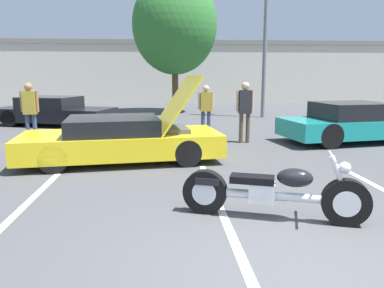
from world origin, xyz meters
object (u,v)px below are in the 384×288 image
object	(u,v)px
show_car_hood_open	(122,139)
parked_car_mid_row	(54,112)
light_pole	(267,19)
motorcycle	(272,192)
spectator_near_motorcycle	(30,107)
tree_background	(175,25)
spectator_by_show_car	(206,106)
parked_car_right_row	(354,123)
spectator_midground	(245,107)

from	to	relation	value
show_car_hood_open	parked_car_mid_row	size ratio (longest dim) A/B	0.96
light_pole	parked_car_mid_row	xyz separation A→B (m)	(-9.08, -2.12, -3.92)
motorcycle	spectator_near_motorcycle	bearing A→B (deg)	148.75
light_pole	tree_background	size ratio (longest dim) A/B	1.18
spectator_by_show_car	light_pole	bearing A→B (deg)	56.26
parked_car_right_row	spectator_midground	bearing A→B (deg)	168.85
tree_background	show_car_hood_open	distance (m)	11.83
light_pole	spectator_midground	bearing A→B (deg)	-109.98
spectator_near_motorcycle	tree_background	bearing A→B (deg)	62.01
motorcycle	spectator_by_show_car	bearing A→B (deg)	109.04
light_pole	spectator_near_motorcycle	size ratio (longest dim) A/B	4.63
light_pole	motorcycle	bearing A→B (deg)	-104.67
parked_car_mid_row	spectator_midground	bearing A→B (deg)	-15.16
parked_car_mid_row	spectator_by_show_car	bearing A→B (deg)	-8.80
motorcycle	parked_car_mid_row	distance (m)	11.80
parked_car_right_row	spectator_by_show_car	bearing A→B (deg)	150.35
parked_car_right_row	parked_car_mid_row	xyz separation A→B (m)	(-10.03, 4.47, -0.02)
parked_car_mid_row	light_pole	bearing A→B (deg)	30.95
motorcycle	parked_car_right_row	size ratio (longest dim) A/B	0.54
light_pole	parked_car_mid_row	world-z (taller)	light_pole
show_car_hood_open	parked_car_mid_row	world-z (taller)	show_car_hood_open
parked_car_right_row	spectator_near_motorcycle	size ratio (longest dim) A/B	2.60
show_car_hood_open	parked_car_right_row	bearing A→B (deg)	9.54
show_car_hood_open	spectator_by_show_car	size ratio (longest dim) A/B	2.88
motorcycle	spectator_midground	xyz separation A→B (m)	(0.88, 5.89, 0.68)
show_car_hood_open	spectator_midground	xyz separation A→B (m)	(3.35, 2.12, 0.55)
parked_car_right_row	spectator_by_show_car	size ratio (longest dim) A/B	2.78
motorcycle	parked_car_mid_row	size ratio (longest dim) A/B	0.51
tree_background	spectator_near_motorcycle	size ratio (longest dim) A/B	3.92
light_pole	tree_background	world-z (taller)	light_pole
show_car_hood_open	parked_car_right_row	xyz separation A→B (m)	(6.65, 2.01, 0.05)
parked_car_right_row	parked_car_mid_row	distance (m)	10.98
light_pole	motorcycle	size ratio (longest dim) A/B	3.27
light_pole	motorcycle	world-z (taller)	light_pole
tree_background	parked_car_mid_row	world-z (taller)	tree_background
parked_car_mid_row	tree_background	bearing A→B (deg)	60.38
light_pole	spectator_by_show_car	world-z (taller)	light_pole
spectator_near_motorcycle	spectator_midground	distance (m)	6.29
tree_background	parked_car_right_row	distance (m)	11.05
light_pole	parked_car_right_row	xyz separation A→B (m)	(0.95, -6.59, -3.90)
light_pole	show_car_hood_open	bearing A→B (deg)	-123.56
tree_background	light_pole	bearing A→B (deg)	-30.74
light_pole	spectator_midground	xyz separation A→B (m)	(-2.36, -6.48, -3.40)
light_pole	spectator_near_motorcycle	bearing A→B (deg)	-144.92
tree_background	parked_car_right_row	bearing A→B (deg)	-60.77
parked_car_mid_row	spectator_near_motorcycle	size ratio (longest dim) A/B	2.80
tree_background	parked_car_right_row	size ratio (longest dim) A/B	1.50
tree_background	parked_car_right_row	xyz separation A→B (m)	(5.06, -9.04, -3.86)
parked_car_right_row	spectator_midground	distance (m)	3.34
light_pole	parked_car_right_row	world-z (taller)	light_pole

